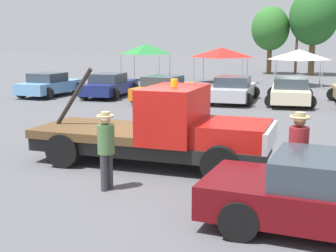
% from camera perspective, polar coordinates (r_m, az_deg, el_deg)
% --- Properties ---
extents(ground_plane, '(160.00, 160.00, 0.00)m').
position_cam_1_polar(ground_plane, '(12.48, -2.22, -4.63)').
color(ground_plane, '#545459').
extents(tow_truck, '(6.38, 2.62, 2.51)m').
position_cam_1_polar(tow_truck, '(12.14, -0.59, -0.66)').
color(tow_truck, black).
rests_on(tow_truck, ground).
extents(person_near_truck, '(0.41, 0.41, 1.85)m').
position_cam_1_polar(person_near_truck, '(9.77, 15.60, -2.77)').
color(person_near_truck, '#847051').
rests_on(person_near_truck, ground).
extents(person_at_hood, '(0.39, 0.39, 1.74)m').
position_cam_1_polar(person_at_hood, '(10.25, -7.56, -2.21)').
color(person_at_hood, '#38383D').
rests_on(person_at_hood, ground).
extents(parked_car_skyblue, '(2.73, 4.42, 1.34)m').
position_cam_1_polar(parked_car_skyblue, '(27.65, -14.24, 4.90)').
color(parked_car_skyblue, '#669ED1').
rests_on(parked_car_skyblue, ground).
extents(parked_car_navy, '(2.40, 4.61, 1.34)m').
position_cam_1_polar(parked_car_navy, '(26.69, -7.15, 4.95)').
color(parked_car_navy, navy).
rests_on(parked_car_navy, ground).
extents(parked_car_orange, '(2.88, 4.85, 1.34)m').
position_cam_1_polar(parked_car_orange, '(24.59, -0.47, 4.54)').
color(parked_car_orange, orange).
rests_on(parked_car_orange, ground).
extents(parked_car_silver, '(2.50, 4.78, 1.34)m').
position_cam_1_polar(parked_car_silver, '(24.57, 7.95, 4.43)').
color(parked_car_silver, '#B7B7BC').
rests_on(parked_car_silver, ground).
extents(parked_car_cream, '(2.48, 4.88, 1.34)m').
position_cam_1_polar(parked_car_cream, '(24.36, 14.68, 4.13)').
color(parked_car_cream, beige).
rests_on(parked_car_cream, ground).
extents(canopy_tent_green, '(3.08, 3.08, 2.84)m').
position_cam_1_polar(canopy_tent_green, '(36.48, -2.72, 9.36)').
color(canopy_tent_green, '#9E9EA3').
rests_on(canopy_tent_green, ground).
extents(canopy_tent_red, '(3.50, 3.50, 2.59)m').
position_cam_1_polar(canopy_tent_red, '(35.01, 6.58, 8.90)').
color(canopy_tent_red, '#9E9EA3').
rests_on(canopy_tent_red, ground).
extents(canopy_tent_white, '(3.12, 3.12, 2.51)m').
position_cam_1_polar(canopy_tent_white, '(33.65, 15.67, 8.38)').
color(canopy_tent_white, '#9E9EA3').
rests_on(canopy_tent_white, ground).
extents(tree_left, '(3.41, 3.41, 6.09)m').
position_cam_1_polar(tree_left, '(44.17, 12.38, 11.51)').
color(tree_left, brown).
rests_on(tree_left, ground).
extents(tree_right, '(4.20, 4.20, 7.50)m').
position_cam_1_polar(tree_right, '(43.52, 17.36, 12.54)').
color(tree_right, brown).
rests_on(tree_right, ground).
extents(traffic_cone, '(0.40, 0.40, 0.55)m').
position_cam_1_polar(traffic_cone, '(15.57, -6.15, -0.62)').
color(traffic_cone, black).
rests_on(traffic_cone, ground).
extents(utility_pole, '(2.20, 0.24, 9.51)m').
position_cam_1_polar(utility_pole, '(44.96, 15.56, 12.54)').
color(utility_pole, brown).
rests_on(utility_pole, ground).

